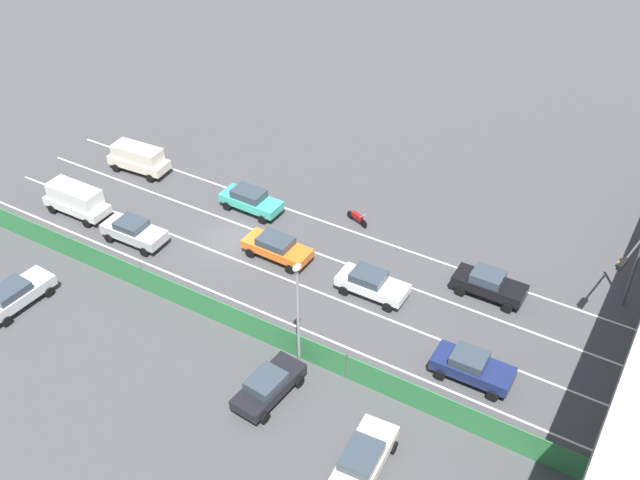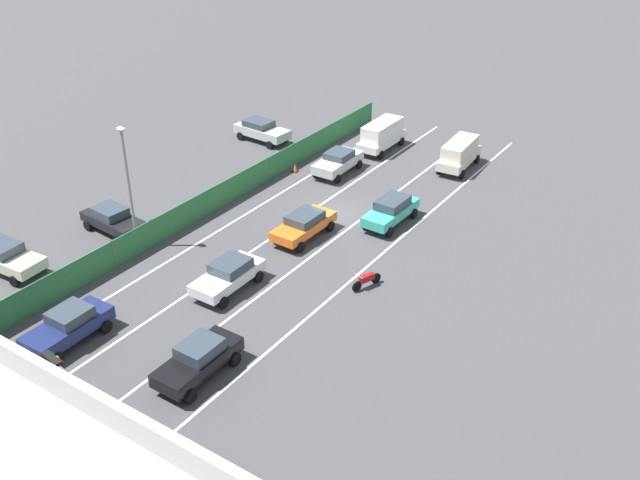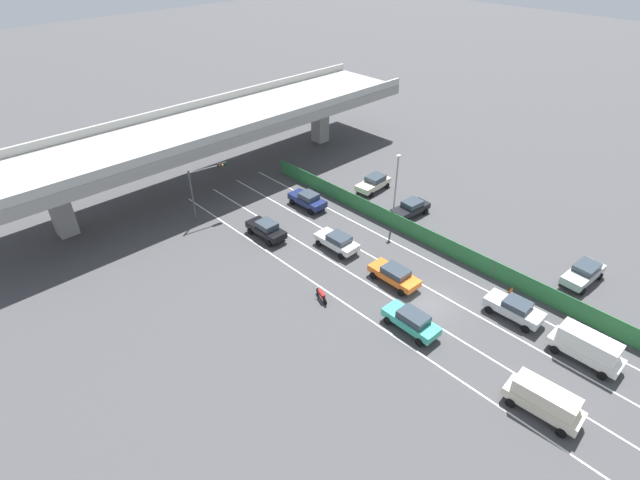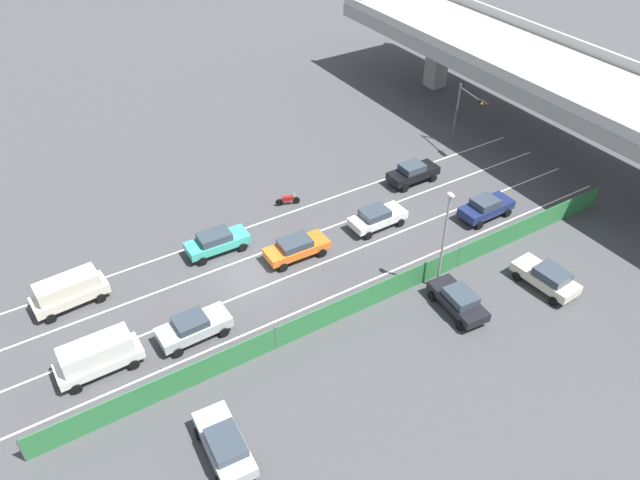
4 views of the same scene
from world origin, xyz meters
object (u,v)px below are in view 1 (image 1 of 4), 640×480
motorcycle (357,217)px  parked_sedan_cream (364,457)px  car_van_cream (138,158)px  car_taxi_teal (251,200)px  car_sedan_navy (472,366)px  traffic_light (630,264)px  car_hatchback_white (371,283)px  car_sedan_silver (134,231)px  car_van_white (76,199)px  parked_sedan_dark (268,385)px  car_sedan_black (489,284)px  car_taxi_orange (277,247)px  parked_wagon_silver (15,294)px  street_lamp (298,310)px  traffic_cone (125,268)px

motorcycle → parked_sedan_cream: 20.05m
car_van_cream → car_taxi_teal: car_van_cream is taller
car_sedan_navy → traffic_light: traffic_light is taller
motorcycle → car_hatchback_white: bearing=34.9°
parked_sedan_cream → traffic_light: bearing=155.1°
car_van_cream → car_taxi_teal: bearing=90.1°
car_sedan_silver → motorcycle: size_ratio=2.38×
car_van_white → parked_sedan_dark: car_van_white is taller
car_sedan_black → car_sedan_silver: bearing=-72.9°
car_sedan_silver → parked_sedan_cream: bearing=69.4°
car_taxi_orange → car_sedan_navy: (3.44, 14.73, 0.05)m
car_sedan_silver → car_taxi_teal: car_taxi_teal is taller
car_sedan_silver → car_sedan_navy: 23.86m
car_taxi_orange → parked_sedan_dark: parked_sedan_dark is taller
car_hatchback_white → parked_wagon_silver: bearing=-56.8°
car_van_white → street_lamp: (4.66, 21.14, 3.24)m
car_taxi_teal → parked_sedan_dark: 17.16m
parked_wagon_silver → car_van_white: bearing=-157.1°
parked_sedan_cream → car_sedan_navy: bearing=164.2°
car_sedan_black → traffic_light: 8.06m
car_sedan_silver → traffic_light: 30.89m
parked_sedan_dark → traffic_light: bearing=137.4°
car_sedan_navy → car_van_white: bearing=-90.9°
street_lamp → parked_sedan_cream: bearing=57.1°
motorcycle → parked_sedan_cream: size_ratio=0.41×
car_taxi_teal → parked_wagon_silver: (15.32, -6.50, 0.01)m
parked_sedan_cream → street_lamp: size_ratio=0.61×
car_van_cream → parked_sedan_dark: size_ratio=1.07×
car_sedan_silver → car_sedan_navy: bearing=89.9°
car_van_white → car_taxi_orange: bearing=101.4°
car_taxi_orange → parked_sedan_cream: bearing=47.2°
car_sedan_silver → motorcycle: (-9.40, 11.83, -0.44)m
car_hatchback_white → car_van_white: (2.90, -21.65, 0.37)m
car_van_cream → street_lamp: street_lamp is taller
car_taxi_orange → car_taxi_teal: car_taxi_teal is taller
parked_wagon_silver → traffic_cone: 6.67m
car_sedan_silver → car_hatchback_white: (-3.33, 16.06, -0.01)m
parked_wagon_silver → traffic_light: bearing=118.9°
car_taxi_teal → motorcycle: (-2.49, 7.17, -0.46)m
car_sedan_silver → motorcycle: 15.11m
traffic_cone → parked_wagon_silver: bearing=-30.7°
car_van_cream → traffic_light: bearing=93.2°
car_sedan_silver → car_hatchback_white: bearing=101.7°
car_taxi_orange → car_van_white: 15.03m
parked_wagon_silver → parked_sedan_dark: size_ratio=1.04×
car_sedan_black → car_van_cream: 27.86m
parked_sedan_cream → traffic_cone: 20.75m
car_taxi_orange → car_van_white: car_van_white is taller
car_hatchback_white → traffic_cone: (6.03, -14.52, -0.61)m
car_van_cream → car_sedan_navy: bearing=76.8°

